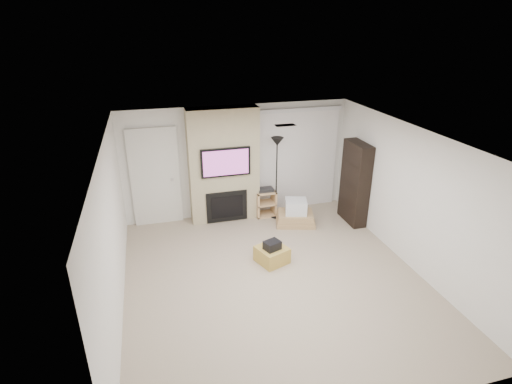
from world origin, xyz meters
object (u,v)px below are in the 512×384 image
object	(u,v)px
ottoman	(272,255)
bookshelf	(355,183)
box_stack	(295,214)
av_stand	(265,201)
floor_lamp	(277,155)

from	to	relation	value
ottoman	bookshelf	world-z (taller)	bookshelf
box_stack	bookshelf	distance (m)	1.45
box_stack	bookshelf	size ratio (longest dim) A/B	0.54
av_stand	box_stack	distance (m)	0.79
box_stack	bookshelf	world-z (taller)	bookshelf
av_stand	floor_lamp	bearing A→B (deg)	-31.86
box_stack	ottoman	bearing A→B (deg)	-125.78
box_stack	bookshelf	xyz separation A→B (m)	(1.26, -0.21, 0.69)
ottoman	av_stand	xyz separation A→B (m)	(0.43, 1.90, 0.20)
ottoman	box_stack	world-z (taller)	box_stack
ottoman	box_stack	size ratio (longest dim) A/B	0.51
ottoman	floor_lamp	distance (m)	2.29
av_stand	bookshelf	bearing A→B (deg)	-23.66
floor_lamp	av_stand	distance (m)	1.14
ottoman	bookshelf	distance (m)	2.59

